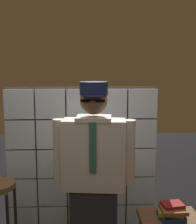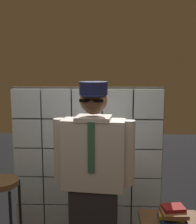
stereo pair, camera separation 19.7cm
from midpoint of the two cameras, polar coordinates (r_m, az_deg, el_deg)
glass_block_wall at (r=3.17m, az=-0.36°, el=-10.13°), size 1.67×0.10×1.67m
standing_person at (r=2.46m, az=1.47°, el=-13.59°), size 0.70×0.32×1.74m
bar_stool at (r=2.94m, az=-17.17°, el=-16.81°), size 0.34×0.34×0.80m
book_stack at (r=2.60m, az=17.18°, el=-19.38°), size 0.24×0.23×0.14m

